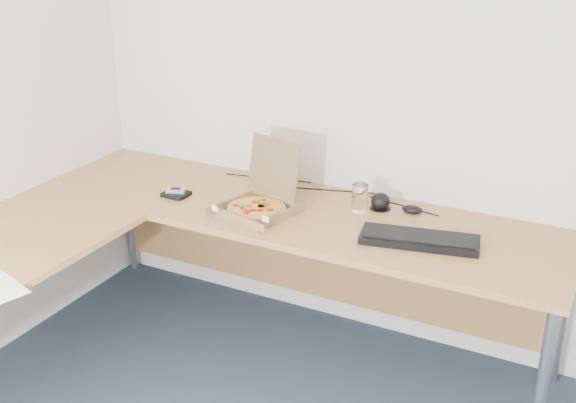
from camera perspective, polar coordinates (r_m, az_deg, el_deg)
The scene contains 10 objects.
room_shell at distance 1.66m, azimuth -6.29°, elevation -4.09°, with size 3.50×3.50×2.50m, color silver, non-canonical shape.
desk at distance 3.05m, azimuth -8.93°, elevation -2.82°, with size 2.50×2.20×0.73m.
pizza_box at distance 3.17m, azimuth -2.43°, elevation -0.25°, with size 0.29×0.34×0.30m.
drinking_glass at distance 3.18m, azimuth 5.84°, elevation 0.29°, with size 0.07×0.07×0.13m, color silver.
keyboard at distance 2.93m, azimuth 10.61°, elevation -3.06°, with size 0.48×0.17×0.03m, color black.
mouse at distance 3.21m, azimuth 10.05°, elevation -0.64°, with size 0.10×0.06×0.03m, color black.
wallet at distance 3.39m, azimuth -9.06°, elevation 0.60°, with size 0.12×0.10×0.02m, color black.
phone at distance 3.39m, azimuth -9.08°, elevation 0.90°, with size 0.09×0.05×0.02m, color #B2B5BA.
dome_speaker at distance 3.22m, azimuth 7.52°, elevation 0.09°, with size 0.10×0.10×0.08m, color black.
cable_bundle at distance 3.43m, azimuth 2.92°, elevation 0.96°, with size 0.55×0.04×0.01m, color black, non-canonical shape.
Camera 1 is at (0.83, -1.23, 1.99)m, focal length 43.83 mm.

